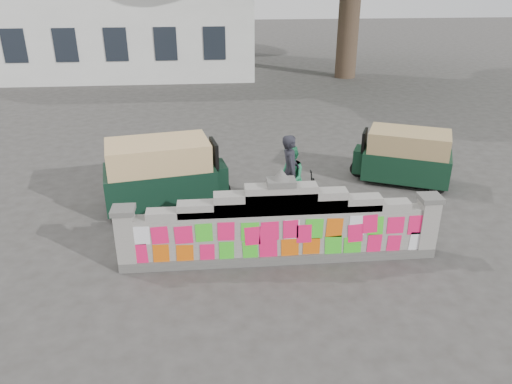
% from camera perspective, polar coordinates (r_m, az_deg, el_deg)
% --- Properties ---
extents(ground, '(100.00, 100.00, 0.00)m').
position_cam_1_polar(ground, '(10.34, 2.69, -7.78)').
color(ground, '#383533').
rests_on(ground, ground).
extents(parapet_wall, '(6.48, 0.44, 2.01)m').
position_cam_1_polar(parapet_wall, '(9.95, 2.78, -4.14)').
color(parapet_wall, '#4C4C49').
rests_on(parapet_wall, ground).
extents(cyclist_bike, '(2.02, 0.80, 1.04)m').
position_cam_1_polar(cyclist_bike, '(11.91, 3.83, -0.36)').
color(cyclist_bike, black).
rests_on(cyclist_bike, ground).
extents(cyclist_rider, '(0.46, 0.67, 1.77)m').
position_cam_1_polar(cyclist_rider, '(11.76, 3.87, 1.24)').
color(cyclist_rider, black).
rests_on(cyclist_rider, ground).
extents(pedestrian, '(0.63, 0.80, 1.62)m').
position_cam_1_polar(pedestrian, '(12.11, 3.90, 1.58)').
color(pedestrian, '#227E4E').
rests_on(pedestrian, ground).
extents(rickshaw_left, '(3.16, 1.88, 1.70)m').
position_cam_1_polar(rickshaw_left, '(12.41, -10.60, 2.14)').
color(rickshaw_left, black).
rests_on(rickshaw_left, ground).
extents(rickshaw_right, '(2.73, 2.06, 1.47)m').
position_cam_1_polar(rickshaw_right, '(14.26, 16.62, 3.97)').
color(rickshaw_right, '#10311F').
rests_on(rickshaw_right, ground).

